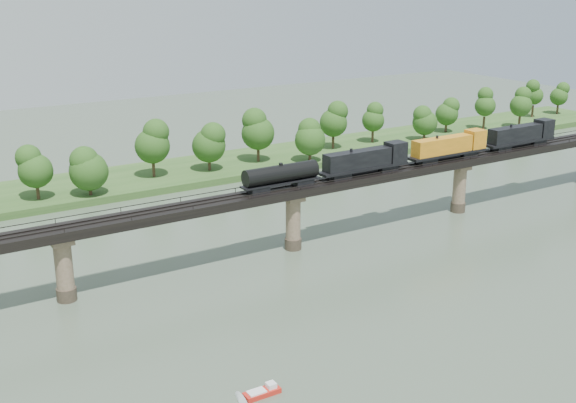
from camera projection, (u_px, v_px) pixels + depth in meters
ground at (404, 313)px, 103.73m from camera, size 400.00×400.00×0.00m
far_bank at (171, 175)px, 172.34m from camera, size 300.00×24.00×1.60m
bridge at (293, 220)px, 126.38m from camera, size 236.00×30.00×11.50m
bridge_superstructure at (293, 185)px, 124.47m from camera, size 220.00×4.90×0.75m
far_treeline at (143, 150)px, 162.16m from camera, size 289.06×17.54×13.60m
freight_train at (422, 152)px, 138.52m from camera, size 75.93×2.96×5.23m
motorboat at (262, 392)px, 83.46m from camera, size 4.42×1.61×1.24m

